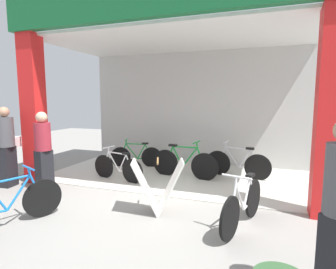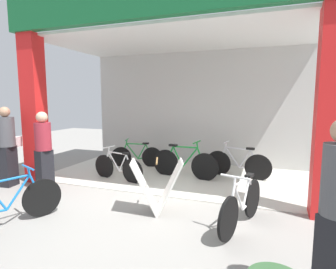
{
  "view_description": "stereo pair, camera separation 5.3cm",
  "coord_description": "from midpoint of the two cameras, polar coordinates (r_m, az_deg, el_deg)",
  "views": [
    {
      "loc": [
        2.0,
        -4.9,
        1.91
      ],
      "look_at": [
        0.0,
        0.78,
        1.15
      ],
      "focal_mm": 29.2,
      "sensor_mm": 36.0,
      "label": 1
    },
    {
      "loc": [
        2.05,
        -4.89,
        1.91
      ],
      "look_at": [
        0.0,
        0.78,
        1.15
      ],
      "focal_mm": 29.2,
      "sensor_mm": 36.0,
      "label": 2
    }
  ],
  "objects": [
    {
      "name": "pedestrian_0",
      "position": [
        6.99,
        -30.35,
        -1.92
      ],
      "size": [
        0.39,
        0.59,
        1.77
      ],
      "color": "black",
      "rests_on": "ground"
    },
    {
      "name": "bicycle_inside_3",
      "position": [
        6.64,
        -10.17,
        -6.77
      ],
      "size": [
        1.44,
        0.42,
        0.8
      ],
      "color": "black",
      "rests_on": "ground"
    },
    {
      "name": "shop_facade",
      "position": [
        6.86,
        2.73,
        10.05
      ],
      "size": [
        6.64,
        3.44,
        4.19
      ],
      "color": "beige",
      "rests_on": "ground"
    },
    {
      "name": "bicycle_parked_1",
      "position": [
        4.38,
        15.5,
        -14.04
      ],
      "size": [
        0.53,
        1.52,
        0.87
      ],
      "color": "black",
      "rests_on": "ground"
    },
    {
      "name": "sandwich_board_sign",
      "position": [
        4.72,
        -1.98,
        -10.77
      ],
      "size": [
        0.98,
        0.76,
        0.92
      ],
      "color": "silver",
      "rests_on": "ground"
    },
    {
      "name": "bicycle_inside_2",
      "position": [
        6.96,
        14.57,
        -5.95
      ],
      "size": [
        1.6,
        0.44,
        0.89
      ],
      "color": "black",
      "rests_on": "ground"
    },
    {
      "name": "bicycle_parked_0",
      "position": [
        4.89,
        -29.91,
        -12.41
      ],
      "size": [
        0.67,
        1.48,
        0.88
      ],
      "color": "black",
      "rests_on": "ground"
    },
    {
      "name": "ground_plane",
      "position": [
        5.63,
        -2.5,
        -12.65
      ],
      "size": [
        20.88,
        20.88,
        0.0
      ],
      "primitive_type": "plane",
      "color": "gray",
      "rests_on": "ground"
    },
    {
      "name": "bicycle_inside_0",
      "position": [
        7.88,
        -6.36,
        -4.47
      ],
      "size": [
        1.42,
        0.51,
        0.81
      ],
      "color": "black",
      "rests_on": "ground"
    },
    {
      "name": "pedestrian_2",
      "position": [
        6.27,
        -24.29,
        -3.06
      ],
      "size": [
        0.39,
        0.39,
        1.68
      ],
      "color": "black",
      "rests_on": "ground"
    },
    {
      "name": "bicycle_inside_1",
      "position": [
        6.74,
        3.65,
        -6.01
      ],
      "size": [
        1.7,
        0.47,
        0.94
      ],
      "color": "black",
      "rests_on": "ground"
    }
  ]
}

